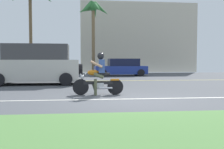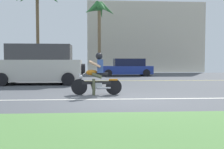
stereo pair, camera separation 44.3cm
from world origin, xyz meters
name	(u,v)px [view 2 (the right image)]	position (x,y,z in m)	size (l,w,h in m)	color
ground	(114,90)	(0.00, 3.00, -0.02)	(56.00, 30.00, 0.04)	#4C4F54
grass_median	(148,139)	(0.00, -4.10, 0.03)	(56.00, 3.80, 0.06)	#548442
lane_line_near	(120,99)	(0.00, 0.15, 0.00)	(50.40, 0.12, 0.01)	silver
lane_line_far	(108,81)	(0.00, 7.72, 0.00)	(50.40, 0.12, 0.01)	yellow
motorcyclist	(97,77)	(-0.73, 1.27, 0.64)	(1.81, 0.59, 1.51)	black
suv_nearby	(40,65)	(-3.71, 5.76, 1.00)	(4.64, 2.22, 2.07)	beige
parked_car_1	(49,68)	(-4.22, 11.33, 0.68)	(3.79, 2.03, 1.44)	#2D663D
parked_car_2	(127,68)	(1.77, 12.89, 0.67)	(4.31, 1.99, 1.41)	navy
palm_tree_0	(99,14)	(-0.46, 15.12, 5.43)	(2.92, 2.91, 6.58)	brown
building_far	(144,39)	(4.68, 21.00, 3.75)	(12.63, 4.00, 7.51)	beige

